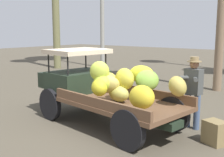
{
  "coord_description": "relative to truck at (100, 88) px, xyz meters",
  "views": [
    {
      "loc": [
        -4.55,
        5.61,
        2.38
      ],
      "look_at": [
        -0.33,
        0.19,
        1.21
      ],
      "focal_mm": 46.05,
      "sensor_mm": 36.0,
      "label": 1
    }
  ],
  "objects": [
    {
      "name": "wooden_crate",
      "position": [
        -2.86,
        -0.37,
        -0.67
      ],
      "size": [
        0.55,
        0.51,
        0.5
      ],
      "primitive_type": "cube",
      "rotation": [
        0.0,
        0.0,
        2.73
      ],
      "color": "olive",
      "rests_on": "ground"
    },
    {
      "name": "farmer",
      "position": [
        -2.07,
        -1.03,
        0.08
      ],
      "size": [
        0.52,
        0.49,
        1.75
      ],
      "rotation": [
        0.0,
        0.0,
        1.39
      ],
      "color": "#465979",
      "rests_on": "ground"
    },
    {
      "name": "ground_plane",
      "position": [
        -0.13,
        -0.11,
        -0.92
      ],
      "size": [
        60.0,
        60.0,
        0.0
      ],
      "primitive_type": "plane",
      "color": "brown"
    },
    {
      "name": "truck",
      "position": [
        0.0,
        0.0,
        0.0
      ],
      "size": [
        4.6,
        2.23,
        1.86
      ],
      "rotation": [
        0.0,
        0.0,
        -0.13
      ],
      "color": "#202D20",
      "rests_on": "ground"
    }
  ]
}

